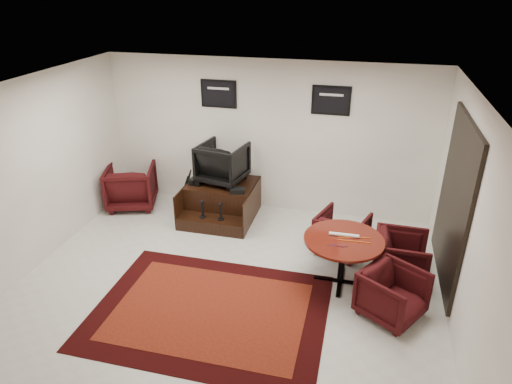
% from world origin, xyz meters
% --- Properties ---
extents(ground, '(6.00, 6.00, 0.00)m').
position_xyz_m(ground, '(0.00, 0.00, 0.00)').
color(ground, silver).
rests_on(ground, ground).
extents(room_shell, '(6.02, 5.02, 2.81)m').
position_xyz_m(room_shell, '(0.41, 0.12, 1.79)').
color(room_shell, white).
rests_on(room_shell, ground).
extents(area_rug, '(3.07, 2.30, 0.01)m').
position_xyz_m(area_rug, '(-0.05, -0.70, 0.01)').
color(area_rug, black).
rests_on(area_rug, ground).
extents(shine_podium, '(1.25, 1.28, 0.64)m').
position_xyz_m(shine_podium, '(-0.73, 1.91, 0.30)').
color(shine_podium, black).
rests_on(shine_podium, ground).
extents(shine_chair, '(0.90, 0.87, 0.80)m').
position_xyz_m(shine_chair, '(-0.73, 2.05, 1.04)').
color(shine_chair, black).
rests_on(shine_chair, shine_podium).
extents(shoes_pair, '(0.27, 0.32, 0.11)m').
position_xyz_m(shoes_pair, '(-1.15, 1.86, 0.69)').
color(shoes_pair, black).
rests_on(shoes_pair, shine_podium).
extents(polish_kit, '(0.27, 0.21, 0.08)m').
position_xyz_m(polish_kit, '(-0.33, 1.65, 0.68)').
color(polish_kit, black).
rests_on(polish_kit, shine_podium).
extents(umbrella_black, '(0.30, 0.11, 0.81)m').
position_xyz_m(umbrella_black, '(-1.44, 1.81, 0.41)').
color(umbrella_black, black).
rests_on(umbrella_black, ground).
extents(umbrella_hooked, '(0.32, 0.12, 0.87)m').
position_xyz_m(umbrella_hooked, '(-1.45, 1.97, 0.44)').
color(umbrella_hooked, black).
rests_on(umbrella_hooked, ground).
extents(armchair_side, '(1.09, 1.05, 0.90)m').
position_xyz_m(armchair_side, '(-2.53, 1.89, 0.45)').
color(armchair_side, black).
rests_on(armchair_side, ground).
extents(meeting_table, '(1.12, 1.12, 0.74)m').
position_xyz_m(meeting_table, '(1.58, 0.37, 0.65)').
color(meeting_table, '#451009').
rests_on(meeting_table, ground).
extents(table_chair_back, '(0.91, 0.88, 0.75)m').
position_xyz_m(table_chair_back, '(1.52, 1.20, 0.37)').
color(table_chair_back, black).
rests_on(table_chair_back, ground).
extents(table_chair_window, '(0.72, 0.77, 0.77)m').
position_xyz_m(table_chair_window, '(2.41, 0.71, 0.38)').
color(table_chair_window, black).
rests_on(table_chair_window, ground).
extents(table_chair_corner, '(0.96, 0.97, 0.74)m').
position_xyz_m(table_chair_corner, '(2.27, -0.20, 0.37)').
color(table_chair_corner, black).
rests_on(table_chair_corner, ground).
extents(paper_roll, '(0.42, 0.06, 0.05)m').
position_xyz_m(paper_roll, '(1.57, 0.43, 0.76)').
color(paper_roll, white).
rests_on(paper_roll, meeting_table).
extents(table_clutter, '(0.57, 0.35, 0.01)m').
position_xyz_m(table_clutter, '(1.69, 0.34, 0.74)').
color(table_clutter, '#EF580D').
rests_on(table_clutter, meeting_table).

